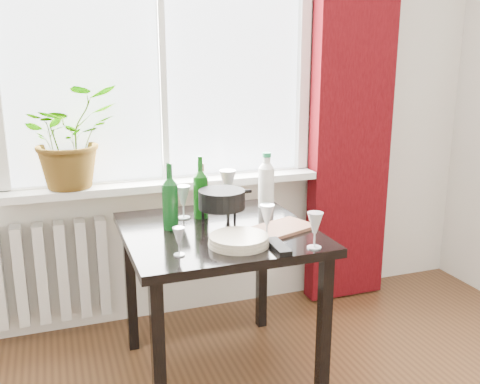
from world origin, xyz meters
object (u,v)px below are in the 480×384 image
object	(u,v)px
table	(219,248)
wineglass_back_center	(228,189)
cutting_board	(282,228)
potted_plant	(70,137)
wineglass_front_right	(267,221)
wineglass_front_left	(179,241)
tv_remote	(278,246)
cleaning_bottle	(266,179)
wineglass_far_right	(315,230)
plate_stack	(239,240)
wine_bottle_left	(170,196)
radiator	(31,275)
wine_bottle_right	(200,187)
bottle_amber	(202,188)
wineglass_back_left	(183,202)
fondue_pot	(222,208)

from	to	relation	value
table	wineglass_back_center	world-z (taller)	wineglass_back_center
cutting_board	potted_plant	bearing A→B (deg)	140.20
wineglass_front_right	wineglass_front_left	world-z (taller)	wineglass_front_right
wineglass_front_left	tv_remote	distance (m)	0.41
tv_remote	potted_plant	bearing A→B (deg)	131.72
cleaning_bottle	wineglass_front_right	xyz separation A→B (m)	(-0.19, -0.46, -0.07)
wineglass_far_right	plate_stack	world-z (taller)	wineglass_far_right
plate_stack	wine_bottle_left	bearing A→B (deg)	125.33
radiator	wineglass_back_center	world-z (taller)	wineglass_back_center
wine_bottle_left	tv_remote	distance (m)	0.56
table	wineglass_front_right	distance (m)	0.30
tv_remote	wineglass_front_left	bearing A→B (deg)	174.30
cleaning_bottle	wineglass_front_left	xyz separation A→B (m)	(-0.59, -0.53, -0.09)
wine_bottle_right	bottle_amber	world-z (taller)	wine_bottle_right
plate_stack	wineglass_back_center	bearing A→B (deg)	76.37
radiator	wine_bottle_right	world-z (taller)	wine_bottle_right
potted_plant	radiator	bearing A→B (deg)	177.04
bottle_amber	wineglass_front_left	xyz separation A→B (m)	(-0.25, -0.53, -0.07)
radiator	wine_bottle_right	bearing A→B (deg)	-27.48
wine_bottle_left	wineglass_back_left	bearing A→B (deg)	55.29
potted_plant	cutting_board	xyz separation A→B (m)	(0.87, -0.72, -0.36)
wine_bottle_right	wineglass_front_right	size ratio (longest dim) A/B	1.98
bottle_amber	wineglass_back_center	xyz separation A→B (m)	(0.15, 0.04, -0.03)
wineglass_back_left	wineglass_front_right	bearing A→B (deg)	-56.60
cleaning_bottle	fondue_pot	bearing A→B (deg)	-145.19
radiator	wineglass_back_left	world-z (taller)	wineglass_back_left
wine_bottle_left	plate_stack	bearing A→B (deg)	-54.67
cleaning_bottle	fondue_pot	world-z (taller)	cleaning_bottle
wineglass_front_right	cleaning_bottle	bearing A→B (deg)	67.97
potted_plant	bottle_amber	world-z (taller)	potted_plant
radiator	wine_bottle_left	distance (m)	0.99
table	wineglass_back_left	world-z (taller)	wineglass_back_left
wineglass_back_left	wineglass_far_right	bearing A→B (deg)	-55.03
potted_plant	wine_bottle_left	distance (m)	0.70
wineglass_front_right	radiator	bearing A→B (deg)	140.83
wine_bottle_right	cutting_board	distance (m)	0.45
table	potted_plant	size ratio (longest dim) A/B	1.61
bottle_amber	cleaning_bottle	size ratio (longest dim) A/B	0.89
radiator	fondue_pot	bearing A→B (deg)	-33.08
wineglass_back_center	plate_stack	distance (m)	0.56
cutting_board	cleaning_bottle	bearing A→B (deg)	78.30
wine_bottle_left	wine_bottle_right	world-z (taller)	wine_bottle_left
radiator	cleaning_bottle	bearing A→B (deg)	-16.66
wineglass_back_left	wineglass_front_left	bearing A→B (deg)	-105.86
wineglass_back_left	tv_remote	bearing A→B (deg)	-63.84
wineglass_front_right	tv_remote	distance (m)	0.15
wineglass_front_right	wineglass_far_right	size ratio (longest dim) A/B	0.98
potted_plant	tv_remote	distance (m)	1.26
cleaning_bottle	fondue_pot	size ratio (longest dim) A/B	1.17
wineglass_back_center	fondue_pot	distance (m)	0.28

